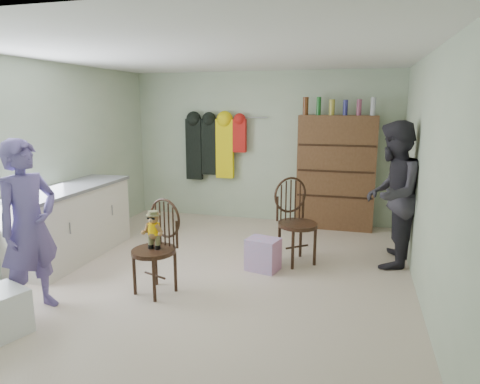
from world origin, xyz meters
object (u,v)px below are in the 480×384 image
(chair_far, at_px, (295,218))
(dresser, at_px, (336,172))
(counter, at_px, (72,222))
(chair_front, at_px, (157,239))

(chair_far, xyz_separation_m, dresser, (0.40, 1.69, 0.34))
(counter, distance_m, dresser, 3.96)
(chair_far, bearing_deg, counter, 152.31)
(counter, height_order, chair_far, chair_far)
(chair_front, xyz_separation_m, chair_far, (1.27, 1.28, -0.00))
(chair_front, relative_size, chair_far, 0.93)
(counter, height_order, chair_front, chair_front)
(dresser, bearing_deg, chair_front, -119.22)
(counter, xyz_separation_m, chair_far, (2.80, 0.60, 0.10))
(chair_front, bearing_deg, counter, 176.38)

